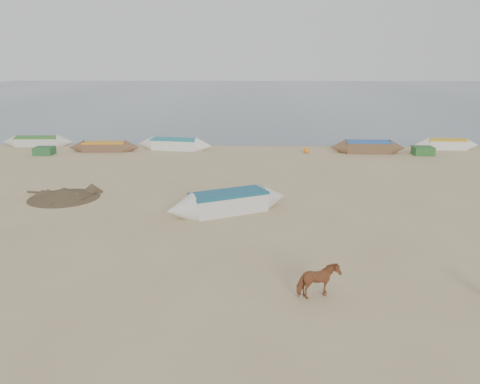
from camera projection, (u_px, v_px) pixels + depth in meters
name	position (u px, v px, depth m)	size (l,w,h in m)	color
ground	(237.00, 243.00, 19.00)	(140.00, 140.00, 0.00)	tan
sea	(250.00, 94.00, 97.80)	(160.00, 160.00, 0.00)	slate
cow_adult	(318.00, 281.00, 14.50)	(0.61, 1.34, 1.13)	brown
calf_front	(217.00, 203.00, 22.85)	(0.66, 0.74, 0.82)	#5A301C
near_canoe	(229.00, 202.00, 22.69)	(6.24, 1.47, 0.99)	silver
debris_pile	(64.00, 194.00, 25.04)	(3.76, 3.76, 0.44)	brown
waterline_canoes	(244.00, 144.00, 38.28)	(58.94, 3.93, 0.95)	brown
beach_clutter	(287.00, 148.00, 37.38)	(45.29, 5.22, 0.64)	#2B6033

